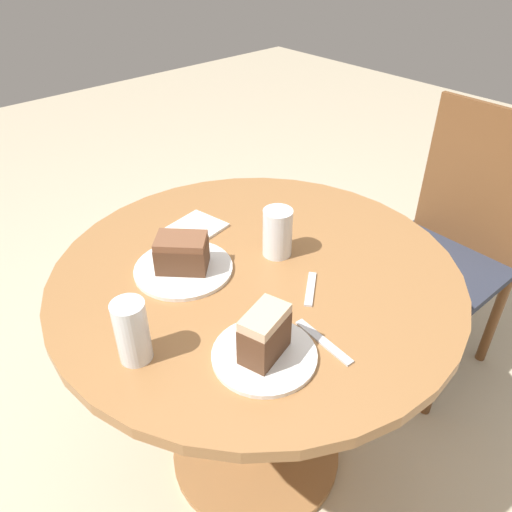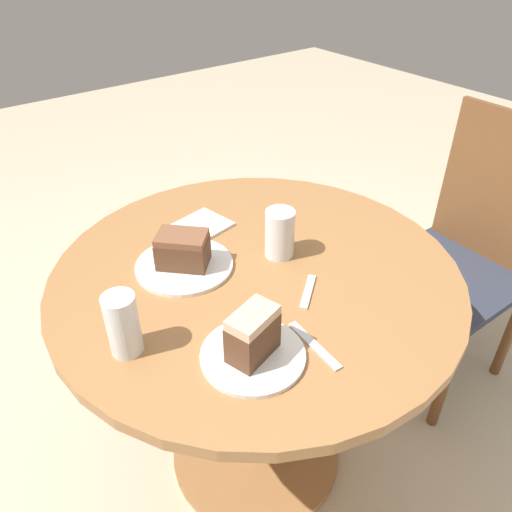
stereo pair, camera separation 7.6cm
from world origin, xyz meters
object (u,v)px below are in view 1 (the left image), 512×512
(plate_far, at_px, (184,269))
(plate_near, at_px, (264,355))
(cake_slice_near, at_px, (265,334))
(glass_lemonade, at_px, (277,235))
(chair, at_px, (447,245))
(glass_water, at_px, (132,334))
(cake_slice_far, at_px, (182,253))

(plate_far, bearing_deg, plate_near, -7.95)
(cake_slice_near, relative_size, glass_lemonade, 0.92)
(chair, relative_size, plate_far, 4.03)
(cake_slice_near, height_order, glass_water, glass_water)
(plate_near, height_order, cake_slice_far, cake_slice_far)
(plate_near, height_order, plate_far, same)
(plate_near, xyz_separation_m, cake_slice_far, (-0.34, 0.05, 0.05))
(cake_slice_far, distance_m, glass_water, 0.29)
(glass_water, bearing_deg, chair, 88.23)
(chair, bearing_deg, glass_lemonade, -97.09)
(chair, distance_m, cake_slice_near, 1.06)
(chair, bearing_deg, glass_water, -90.67)
(plate_far, relative_size, cake_slice_near, 2.07)
(plate_near, relative_size, glass_water, 1.54)
(chair, distance_m, glass_water, 1.23)
(plate_near, bearing_deg, chair, 97.43)
(cake_slice_far, xyz_separation_m, glass_water, (0.17, -0.23, 0.01))
(glass_lemonade, bearing_deg, plate_far, -114.41)
(cake_slice_near, relative_size, cake_slice_far, 0.81)
(plate_far, distance_m, glass_water, 0.29)
(plate_far, height_order, cake_slice_near, cake_slice_near)
(plate_far, bearing_deg, glass_lemonade, 65.59)
(plate_near, bearing_deg, plate_far, 172.05)
(glass_water, bearing_deg, plate_far, 126.09)
(plate_far, xyz_separation_m, glass_lemonade, (0.10, 0.22, 0.05))
(cake_slice_far, height_order, glass_water, glass_water)
(chair, relative_size, cake_slice_near, 8.36)
(plate_far, height_order, cake_slice_far, cake_slice_far)
(plate_far, xyz_separation_m, cake_slice_far, (0.00, 0.00, 0.05))
(plate_near, xyz_separation_m, cake_slice_near, (0.00, -0.00, 0.06))
(plate_near, distance_m, plate_far, 0.34)
(chair, bearing_deg, cake_slice_near, -81.47)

